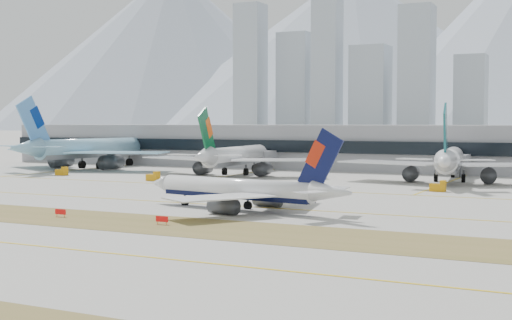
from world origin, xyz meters
The scene contains 12 objects.
ground centered at (0.00, 0.00, 0.00)m, with size 3000.00×3000.00×0.00m, color #A29E97.
taxiing_airliner centered at (15.74, -10.38, 3.65)m, with size 44.84×38.56×15.12m.
widebody_korean centered at (-85.73, 69.79, 6.54)m, with size 68.79×67.52×24.59m.
widebody_eva centered at (-26.47, 65.08, 5.43)m, with size 56.96×56.04×20.41m.
widebody_cathay centered at (36.86, 67.81, 5.54)m, with size 57.88×57.13×20.83m.
terminal centered at (0.00, 114.84, 7.50)m, with size 280.00×43.10×15.00m.
hold_sign_left centered at (-7.57, -32.00, 0.88)m, with size 2.20×0.15×1.35m.
hold_sign_right centered at (12.72, -32.00, 0.88)m, with size 2.20×0.15×1.35m.
gse_b centered at (-36.15, 36.80, 1.05)m, with size 3.55×2.00×2.60m.
gse_a centered at (-72.52, 41.66, 1.05)m, with size 3.55×2.00×2.60m.
gse_c centered at (39.72, 40.83, 1.05)m, with size 3.55×2.00×2.60m.
city_skyline centered at (-106.76, 453.42, 49.80)m, with size 342.00×49.80×140.00m.
Camera 1 is at (74.32, -123.67, 15.78)m, focal length 50.00 mm.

